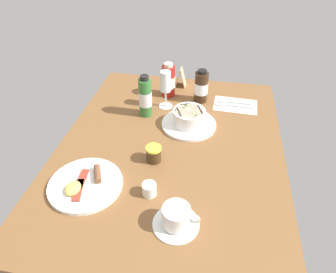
# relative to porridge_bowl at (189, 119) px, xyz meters

# --- Properties ---
(ground_plane) EXTENTS (1.10, 0.84, 0.03)m
(ground_plane) POSITION_rel_porridge_bowl_xyz_m (-0.15, 0.05, -0.05)
(ground_plane) COLOR brown
(porridge_bowl) EXTENTS (0.22, 0.22, 0.08)m
(porridge_bowl) POSITION_rel_porridge_bowl_xyz_m (0.00, 0.00, 0.00)
(porridge_bowl) COLOR white
(porridge_bowl) RESTS_ON ground_plane
(cutlery_setting) EXTENTS (0.13, 0.20, 0.01)m
(cutlery_setting) POSITION_rel_porridge_bowl_xyz_m (0.19, -0.19, -0.03)
(cutlery_setting) COLOR white
(cutlery_setting) RESTS_ON ground_plane
(coffee_cup) EXTENTS (0.14, 0.14, 0.07)m
(coffee_cup) POSITION_rel_porridge_bowl_xyz_m (-0.48, -0.02, -0.00)
(coffee_cup) COLOR white
(coffee_cup) RESTS_ON ground_plane
(creamer_jug) EXTENTS (0.05, 0.05, 0.05)m
(creamer_jug) POSITION_rel_porridge_bowl_xyz_m (-0.39, 0.08, -0.01)
(creamer_jug) COLOR white
(creamer_jug) RESTS_ON ground_plane
(wine_glass) EXTENTS (0.06, 0.06, 0.17)m
(wine_glass) POSITION_rel_porridge_bowl_xyz_m (0.13, 0.12, 0.08)
(wine_glass) COLOR white
(wine_glass) RESTS_ON ground_plane
(jam_jar) EXTENTS (0.06, 0.06, 0.06)m
(jam_jar) POSITION_rel_porridge_bowl_xyz_m (-0.23, 0.10, -0.00)
(jam_jar) COLOR #412F18
(jam_jar) RESTS_ON ground_plane
(sauce_bottle_brown) EXTENTS (0.06, 0.06, 0.15)m
(sauce_bottle_brown) POSITION_rel_porridge_bowl_xyz_m (0.20, -0.03, 0.04)
(sauce_bottle_brown) COLOR #382314
(sauce_bottle_brown) RESTS_ON ground_plane
(sauce_bottle_red) EXTENTS (0.06, 0.06, 0.16)m
(sauce_bottle_red) POSITION_rel_porridge_bowl_xyz_m (0.23, 0.13, 0.04)
(sauce_bottle_red) COLOR #B21E19
(sauce_bottle_red) RESTS_ON ground_plane
(sauce_bottle_green) EXTENTS (0.05, 0.05, 0.18)m
(sauce_bottle_green) POSITION_rel_porridge_bowl_xyz_m (0.05, 0.19, 0.05)
(sauce_bottle_green) COLOR #337233
(sauce_bottle_green) RESTS_ON ground_plane
(breakfast_plate) EXTENTS (0.24, 0.24, 0.04)m
(breakfast_plate) POSITION_rel_porridge_bowl_xyz_m (-0.39, 0.29, -0.02)
(breakfast_plate) COLOR white
(breakfast_plate) RESTS_ON ground_plane
(menu_card) EXTENTS (0.05, 0.05, 0.09)m
(menu_card) POSITION_rel_porridge_bowl_xyz_m (0.32, 0.08, 0.01)
(menu_card) COLOR tan
(menu_card) RESTS_ON ground_plane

